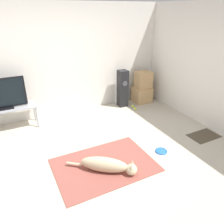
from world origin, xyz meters
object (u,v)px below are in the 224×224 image
object	(u,v)px
tv	(3,94)
frisbee	(161,151)
tennis_ball_loose_on_carpet	(133,106)
cardboard_box_upper	(143,80)
tennis_ball_near_speaker	(135,109)
tv_stand	(7,111)
tennis_ball_by_boxes	(125,105)
dog	(108,165)
floor_speaker	(123,88)
cardboard_box_lower	(142,95)

from	to	relation	value
tv	frisbee	bearing A→B (deg)	-42.07
frisbee	tennis_ball_loose_on_carpet	world-z (taller)	tennis_ball_loose_on_carpet
cardboard_box_upper	tennis_ball_loose_on_carpet	bearing A→B (deg)	-153.63
tennis_ball_near_speaker	tv	bearing A→B (deg)	172.64
tv_stand	tennis_ball_by_boxes	bearing A→B (deg)	-0.60
tennis_ball_by_boxes	dog	bearing A→B (deg)	-125.94
tennis_ball_near_speaker	tennis_ball_loose_on_carpet	world-z (taller)	same
tv_stand	tennis_ball_near_speaker	world-z (taller)	tv_stand
floor_speaker	tennis_ball_near_speaker	bearing A→B (deg)	-67.59
tennis_ball_by_boxes	tv	bearing A→B (deg)	179.34
floor_speaker	tv	xyz separation A→B (m)	(-2.82, -0.01, 0.33)
floor_speaker	tv_stand	bearing A→B (deg)	-179.64
floor_speaker	tennis_ball_loose_on_carpet	distance (m)	0.54
floor_speaker	tennis_ball_loose_on_carpet	size ratio (longest dim) A/B	14.75
floor_speaker	tv	distance (m)	2.84
tennis_ball_near_speaker	tennis_ball_by_boxes	bearing A→B (deg)	107.21
tennis_ball_near_speaker	frisbee	bearing A→B (deg)	-107.81
cardboard_box_upper	tennis_ball_near_speaker	bearing A→B (deg)	-140.53
dog	tennis_ball_loose_on_carpet	bearing A→B (deg)	49.34
frisbee	dog	bearing A→B (deg)	-177.79
tv_stand	tennis_ball_by_boxes	xyz separation A→B (m)	(2.87, -0.03, -0.40)
frisbee	tennis_ball_by_boxes	distance (m)	2.19
floor_speaker	tv_stand	distance (m)	2.82
frisbee	cardboard_box_lower	world-z (taller)	cardboard_box_lower
dog	cardboard_box_upper	distance (m)	3.14
tv_stand	frisbee	bearing A→B (deg)	-42.03
tv	dog	bearing A→B (deg)	-59.80
tennis_ball_near_speaker	dog	bearing A→B (deg)	-132.74
cardboard_box_lower	floor_speaker	distance (m)	0.68
cardboard_box_upper	tennis_ball_by_boxes	xyz separation A→B (m)	(-0.58, -0.04, -0.61)
cardboard_box_upper	tennis_ball_by_boxes	size ratio (longest dim) A/B	6.59
frisbee	tv	bearing A→B (deg)	137.93
dog	tennis_ball_near_speaker	distance (m)	2.49
frisbee	floor_speaker	distance (m)	2.28
floor_speaker	tennis_ball_by_boxes	xyz separation A→B (m)	(0.06, -0.05, -0.45)
tv	tennis_ball_loose_on_carpet	xyz separation A→B (m)	(3.01, -0.22, -0.78)
tennis_ball_near_speaker	tennis_ball_loose_on_carpet	xyz separation A→B (m)	(0.02, 0.17, 0.00)
cardboard_box_upper	floor_speaker	world-z (taller)	floor_speaker
cardboard_box_lower	tv_stand	bearing A→B (deg)	180.00
cardboard_box_lower	tv_stand	distance (m)	3.44
cardboard_box_lower	cardboard_box_upper	world-z (taller)	cardboard_box_upper
tv	tennis_ball_by_boxes	world-z (taller)	tv
dog	tv_stand	size ratio (longest dim) A/B	0.80
floor_speaker	tennis_ball_near_speaker	xyz separation A→B (m)	(0.16, -0.40, -0.45)
frisbee	tv_stand	distance (m)	3.27
floor_speaker	tennis_ball_by_boxes	bearing A→B (deg)	-40.49
tennis_ball_loose_on_carpet	tennis_ball_near_speaker	bearing A→B (deg)	-98.20
cardboard_box_upper	tennis_ball_near_speaker	size ratio (longest dim) A/B	6.59
frisbee	floor_speaker	bearing A→B (deg)	79.40
tennis_ball_near_speaker	cardboard_box_lower	bearing A→B (deg)	40.07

